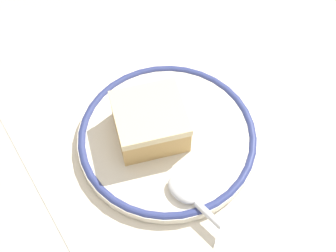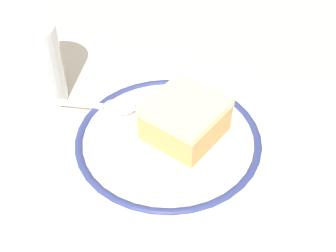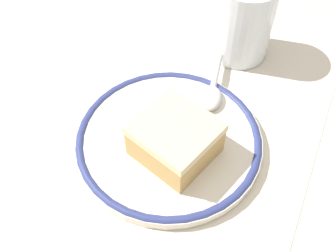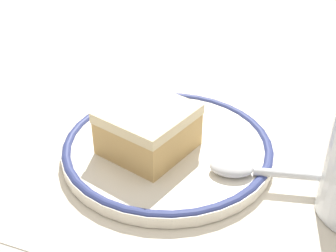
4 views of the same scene
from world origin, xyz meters
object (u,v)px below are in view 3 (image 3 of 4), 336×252
at_px(cake_slice, 175,139).
at_px(spoon, 213,87).
at_px(plate, 168,139).
at_px(cup, 242,25).

distance_m(cake_slice, spoon, 0.10).
distance_m(plate, spoon, 0.09).
height_order(spoon, cup, cup).
xyz_separation_m(cake_slice, spoon, (-0.10, 0.00, -0.02)).
bearing_deg(cup, cake_slice, -2.16).
xyz_separation_m(plate, spoon, (-0.09, 0.02, 0.01)).
bearing_deg(plate, spoon, 167.42).
distance_m(plate, cake_slice, 0.03).
xyz_separation_m(plate, cup, (-0.18, 0.02, 0.04)).
relative_size(spoon, cup, 1.26).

